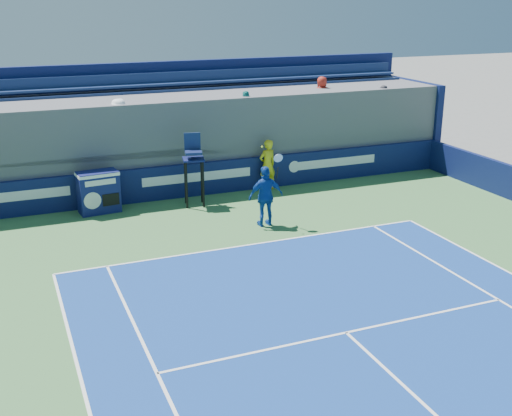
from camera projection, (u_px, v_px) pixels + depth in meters
name	position (u px, v px, depth m)	size (l,w,h in m)	color
ball_person	(267.00, 165.00, 23.44)	(0.69, 0.45, 1.88)	yellow
back_hoarding	(197.00, 179.00, 22.88)	(20.40, 0.21, 1.20)	#0C1444
match_clock	(98.00, 191.00, 21.05)	(1.39, 0.86, 1.40)	#101650
umpire_chair	(193.00, 162.00, 21.53)	(0.83, 0.83, 2.48)	black
tennis_player	(266.00, 196.00, 19.75)	(1.12, 0.49, 2.57)	#123D98
stadium_seating	(180.00, 134.00, 24.29)	(21.00, 4.05, 4.40)	#56565B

